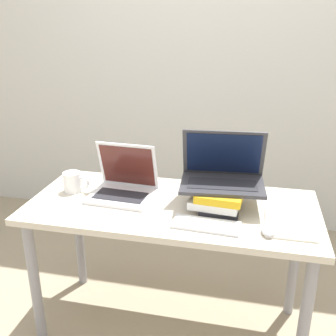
{
  "coord_description": "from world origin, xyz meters",
  "views": [
    {
      "loc": [
        0.34,
        -1.31,
        1.53
      ],
      "look_at": [
        -0.02,
        0.31,
        0.9
      ],
      "focal_mm": 42.0,
      "sensor_mm": 36.0,
      "label": 1
    }
  ],
  "objects": [
    {
      "name": "laptop_left",
      "position": [
        -0.25,
        0.35,
        0.77
      ],
      "size": [
        0.32,
        0.27,
        0.25
      ],
      "color": "silver",
      "rests_on": "desk"
    },
    {
      "name": "book_stack",
      "position": [
        0.22,
        0.33,
        0.77
      ],
      "size": [
        0.25,
        0.3,
        0.1
      ],
      "color": "black",
      "rests_on": "desk"
    },
    {
      "name": "mouse",
      "position": [
        0.44,
        0.13,
        0.73
      ],
      "size": [
        0.06,
        0.1,
        0.03
      ],
      "color": "#B2B2B7",
      "rests_on": "desk"
    },
    {
      "name": "laptop_on_books",
      "position": [
        0.22,
        0.37,
        0.86
      ],
      "size": [
        0.4,
        0.28,
        0.25
      ],
      "color": "#333338",
      "rests_on": "book_stack"
    },
    {
      "name": "wall_back",
      "position": [
        0.0,
        1.58,
        1.35
      ],
      "size": [
        8.0,
        0.05,
        2.7
      ],
      "color": "silver",
      "rests_on": "ground_plane"
    },
    {
      "name": "notepad",
      "position": [
        0.53,
        0.24,
        0.72
      ],
      "size": [
        0.2,
        0.31,
        0.01
      ],
      "color": "white",
      "rests_on": "desk"
    },
    {
      "name": "desk",
      "position": [
        0.0,
        0.31,
        0.62
      ],
      "size": [
        1.35,
        0.61,
        0.72
      ],
      "color": "beige",
      "rests_on": "ground_plane"
    },
    {
      "name": "mug",
      "position": [
        -0.51,
        0.34,
        0.77
      ],
      "size": [
        0.13,
        0.09,
        0.1
      ],
      "color": "white",
      "rests_on": "desk"
    },
    {
      "name": "wireless_keyboard",
      "position": [
        0.18,
        0.13,
        0.72
      ],
      "size": [
        0.29,
        0.13,
        0.01
      ],
      "color": "silver",
      "rests_on": "desk"
    }
  ]
}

